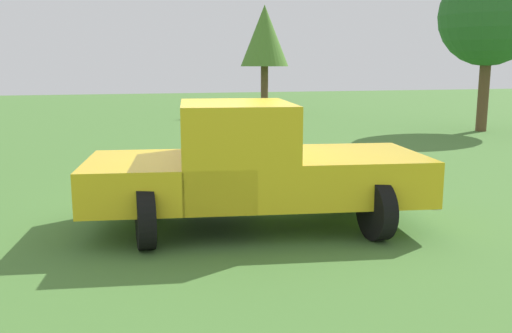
% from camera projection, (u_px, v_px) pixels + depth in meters
% --- Properties ---
extents(ground_plane, '(80.00, 80.00, 0.00)m').
position_uv_depth(ground_plane, '(228.00, 221.00, 8.44)').
color(ground_plane, '#477533').
extents(pickup_truck, '(2.94, 5.08, 1.83)m').
position_uv_depth(pickup_truck, '(248.00, 163.00, 7.99)').
color(pickup_truck, black).
rests_on(pickup_truck, ground_plane).
extents(tree_far_center, '(3.48, 3.48, 5.80)m').
position_uv_depth(tree_far_center, '(489.00, 17.00, 19.32)').
color(tree_far_center, brown).
rests_on(tree_far_center, ground_plane).
extents(tree_side, '(2.35, 2.35, 5.26)m').
position_uv_depth(tree_side, '(265.00, 37.00, 26.81)').
color(tree_side, brown).
rests_on(tree_side, ground_plane).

